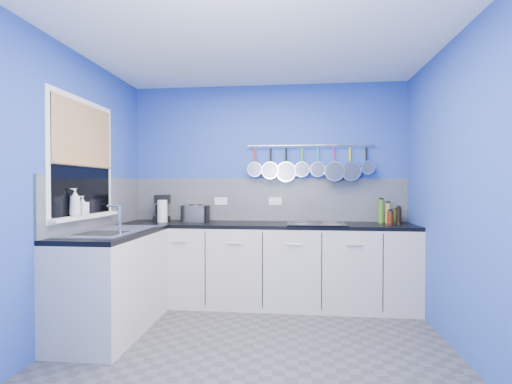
% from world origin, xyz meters
% --- Properties ---
extents(floor, '(3.20, 3.00, 0.02)m').
position_xyz_m(floor, '(0.00, 0.00, -0.01)').
color(floor, '#47474C').
rests_on(floor, ground).
extents(ceiling, '(3.20, 3.00, 0.02)m').
position_xyz_m(ceiling, '(0.00, 0.00, 2.51)').
color(ceiling, white).
rests_on(ceiling, ground).
extents(wall_back, '(3.20, 0.02, 2.50)m').
position_xyz_m(wall_back, '(0.00, 1.51, 1.25)').
color(wall_back, '#2B48AA').
rests_on(wall_back, ground).
extents(wall_front, '(3.20, 0.02, 2.50)m').
position_xyz_m(wall_front, '(0.00, -1.51, 1.25)').
color(wall_front, '#2B48AA').
rests_on(wall_front, ground).
extents(wall_left, '(0.02, 3.00, 2.50)m').
position_xyz_m(wall_left, '(-1.61, 0.00, 1.25)').
color(wall_left, '#2B48AA').
rests_on(wall_left, ground).
extents(wall_right, '(0.02, 3.00, 2.50)m').
position_xyz_m(wall_right, '(1.61, 0.00, 1.25)').
color(wall_right, '#2B48AA').
rests_on(wall_right, ground).
extents(backsplash_back, '(3.20, 0.02, 0.50)m').
position_xyz_m(backsplash_back, '(0.00, 1.49, 1.15)').
color(backsplash_back, '#9D9EA2').
rests_on(backsplash_back, wall_back).
extents(backsplash_left, '(0.02, 1.80, 0.50)m').
position_xyz_m(backsplash_left, '(-1.59, 0.60, 1.15)').
color(backsplash_left, '#9D9EA2').
rests_on(backsplash_left, wall_left).
extents(cabinet_run_back, '(3.20, 0.60, 0.86)m').
position_xyz_m(cabinet_run_back, '(0.00, 1.20, 0.43)').
color(cabinet_run_back, beige).
rests_on(cabinet_run_back, ground).
extents(worktop_back, '(3.20, 0.60, 0.04)m').
position_xyz_m(worktop_back, '(0.00, 1.20, 0.88)').
color(worktop_back, black).
rests_on(worktop_back, cabinet_run_back).
extents(cabinet_run_left, '(0.60, 1.20, 0.86)m').
position_xyz_m(cabinet_run_left, '(-1.30, 0.30, 0.43)').
color(cabinet_run_left, beige).
rests_on(cabinet_run_left, ground).
extents(worktop_left, '(0.60, 1.20, 0.04)m').
position_xyz_m(worktop_left, '(-1.30, 0.30, 0.88)').
color(worktop_left, black).
rests_on(worktop_left, cabinet_run_left).
extents(window_frame, '(0.01, 1.00, 1.10)m').
position_xyz_m(window_frame, '(-1.58, 0.30, 1.55)').
color(window_frame, white).
rests_on(window_frame, wall_left).
extents(window_glass, '(0.01, 0.90, 1.00)m').
position_xyz_m(window_glass, '(-1.57, 0.30, 1.55)').
color(window_glass, black).
rests_on(window_glass, wall_left).
extents(bamboo_blind, '(0.01, 0.90, 0.55)m').
position_xyz_m(bamboo_blind, '(-1.56, 0.30, 1.77)').
color(bamboo_blind, tan).
rests_on(bamboo_blind, wall_left).
extents(window_sill, '(0.10, 0.98, 0.03)m').
position_xyz_m(window_sill, '(-1.55, 0.30, 1.04)').
color(window_sill, white).
rests_on(window_sill, wall_left).
extents(sink_unit, '(0.50, 0.95, 0.01)m').
position_xyz_m(sink_unit, '(-1.30, 0.30, 0.90)').
color(sink_unit, silver).
rests_on(sink_unit, worktop_left).
extents(mixer_tap, '(0.12, 0.08, 0.26)m').
position_xyz_m(mixer_tap, '(-1.14, 0.12, 1.03)').
color(mixer_tap, silver).
rests_on(mixer_tap, worktop_left).
extents(socket_left, '(0.15, 0.01, 0.09)m').
position_xyz_m(socket_left, '(-0.55, 1.48, 1.13)').
color(socket_left, white).
rests_on(socket_left, backsplash_back).
extents(socket_right, '(0.15, 0.01, 0.09)m').
position_xyz_m(socket_right, '(0.10, 1.48, 1.13)').
color(socket_right, white).
rests_on(socket_right, backsplash_back).
extents(pot_rail, '(1.45, 0.02, 0.02)m').
position_xyz_m(pot_rail, '(0.50, 1.45, 1.78)').
color(pot_rail, silver).
rests_on(pot_rail, wall_back).
extents(soap_bottle_a, '(0.11, 0.11, 0.24)m').
position_xyz_m(soap_bottle_a, '(-1.53, 0.10, 1.17)').
color(soap_bottle_a, white).
rests_on(soap_bottle_a, window_sill).
extents(soap_bottle_b, '(0.09, 0.10, 0.17)m').
position_xyz_m(soap_bottle_b, '(-1.53, 0.21, 1.14)').
color(soap_bottle_b, white).
rests_on(soap_bottle_b, window_sill).
extents(paper_towel, '(0.12, 0.12, 0.25)m').
position_xyz_m(paper_towel, '(-1.17, 1.19, 1.02)').
color(paper_towel, white).
rests_on(paper_towel, worktop_back).
extents(coffee_maker, '(0.20, 0.22, 0.31)m').
position_xyz_m(coffee_maker, '(-1.21, 1.30, 1.05)').
color(coffee_maker, black).
rests_on(coffee_maker, worktop_back).
extents(toaster, '(0.33, 0.24, 0.19)m').
position_xyz_m(toaster, '(-0.80, 1.28, 0.99)').
color(toaster, silver).
rests_on(toaster, worktop_back).
extents(canister, '(0.11, 0.11, 0.14)m').
position_xyz_m(canister, '(-0.76, 1.30, 0.97)').
color(canister, silver).
rests_on(canister, worktop_back).
extents(hob, '(0.62, 0.55, 0.01)m').
position_xyz_m(hob, '(0.56, 1.15, 0.91)').
color(hob, black).
rests_on(hob, worktop_back).
extents(pan_0, '(0.18, 0.08, 0.37)m').
position_xyz_m(pan_0, '(-0.13, 1.44, 1.60)').
color(pan_0, silver).
rests_on(pan_0, pot_rail).
extents(pan_1, '(0.20, 0.11, 0.39)m').
position_xyz_m(pan_1, '(0.05, 1.44, 1.58)').
color(pan_1, silver).
rests_on(pan_1, pot_rail).
extents(pan_2, '(0.23, 0.06, 0.42)m').
position_xyz_m(pan_2, '(0.23, 1.44, 1.57)').
color(pan_2, silver).
rests_on(pan_2, pot_rail).
extents(pan_3, '(0.18, 0.07, 0.37)m').
position_xyz_m(pan_3, '(0.41, 1.44, 1.60)').
color(pan_3, silver).
rests_on(pan_3, pot_rail).
extents(pan_4, '(0.17, 0.05, 0.36)m').
position_xyz_m(pan_4, '(0.59, 1.44, 1.60)').
color(pan_4, silver).
rests_on(pan_4, pot_rail).
extents(pan_5, '(0.23, 0.13, 0.42)m').
position_xyz_m(pan_5, '(0.77, 1.44, 1.57)').
color(pan_5, silver).
rests_on(pan_5, pot_rail).
extents(pan_6, '(0.22, 0.12, 0.41)m').
position_xyz_m(pan_6, '(0.95, 1.44, 1.57)').
color(pan_6, silver).
rests_on(pan_6, pot_rail).
extents(pan_7, '(0.15, 0.12, 0.34)m').
position_xyz_m(pan_7, '(1.14, 1.44, 1.61)').
color(pan_7, silver).
rests_on(pan_7, pot_rail).
extents(condiment_0, '(0.07, 0.07, 0.15)m').
position_xyz_m(condiment_0, '(1.45, 1.34, 0.97)').
color(condiment_0, '#265919').
rests_on(condiment_0, worktop_back).
extents(condiment_1, '(0.06, 0.06, 0.22)m').
position_xyz_m(condiment_1, '(1.35, 1.34, 1.01)').
color(condiment_1, olive).
rests_on(condiment_1, worktop_back).
extents(condiment_2, '(0.07, 0.07, 0.26)m').
position_xyz_m(condiment_2, '(1.28, 1.33, 1.03)').
color(condiment_2, '#3F721E').
rests_on(condiment_2, worktop_back).
extents(condiment_3, '(0.06, 0.06, 0.18)m').
position_xyz_m(condiment_3, '(1.43, 1.22, 0.99)').
color(condiment_3, black).
rests_on(condiment_3, worktop_back).
extents(condiment_4, '(0.06, 0.06, 0.14)m').
position_xyz_m(condiment_4, '(1.34, 1.21, 0.97)').
color(condiment_4, '#4C190C').
rests_on(condiment_4, worktop_back).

